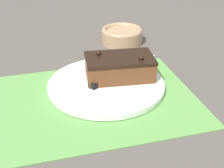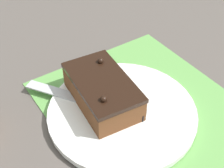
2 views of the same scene
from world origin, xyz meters
TOP-DOWN VIEW (x-y plane):
  - ground_plane at (0.00, 0.00)m, footprint 3.00×3.00m
  - placemat_woven at (0.00, 0.00)m, footprint 0.46×0.34m
  - cake_plate at (-0.04, -0.05)m, footprint 0.28×0.28m
  - chocolate_cake at (-0.08, -0.07)m, footprint 0.17×0.11m
  - serving_knife at (-0.07, -0.07)m, footprint 0.22×0.16m

SIDE VIEW (x-z plane):
  - ground_plane at x=0.00m, z-range 0.00..0.00m
  - placemat_woven at x=0.00m, z-range 0.00..0.00m
  - cake_plate at x=-0.04m, z-range 0.00..0.02m
  - serving_knife at x=-0.07m, z-range 0.01..0.03m
  - chocolate_cake at x=-0.08m, z-range 0.01..0.07m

